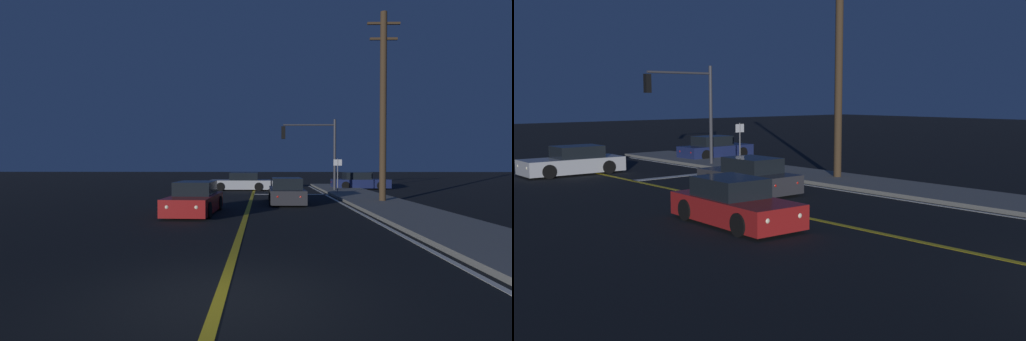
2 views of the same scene
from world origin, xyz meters
TOP-DOWN VIEW (x-y plane):
  - sidewalk_right at (6.65, 10.97)m, footprint 3.20×39.49m
  - lane_line_center at (0.00, 10.97)m, footprint 0.20×37.30m
  - lane_line_edge_right at (4.80, 10.97)m, footprint 0.16×37.30m
  - stop_bar at (2.52, 20.44)m, footprint 5.05×0.50m
  - car_far_approaching_silver at (-0.98, 24.38)m, footprint 4.67×2.05m
  - car_parked_curb_navy at (8.39, 25.88)m, footprint 4.52×1.94m
  - car_lead_oncoming_charcoal at (1.91, 14.81)m, footprint 1.85×4.45m
  - car_mid_block_red at (-2.19, 10.48)m, footprint 2.02×4.46m
  - traffic_signal_near_right at (4.38, 22.74)m, footprint 3.93×0.28m
  - utility_pole_right at (6.95, 14.81)m, footprint 1.69×0.34m
  - street_sign_corner at (5.55, 19.94)m, footprint 0.56×0.11m

SIDE VIEW (x-z plane):
  - lane_line_center at x=0.00m, z-range 0.00..0.01m
  - lane_line_edge_right at x=4.80m, z-range 0.00..0.01m
  - stop_bar at x=2.52m, z-range 0.00..0.01m
  - sidewalk_right at x=6.65m, z-range 0.00..0.15m
  - car_lead_oncoming_charcoal at x=1.91m, z-range -0.09..1.25m
  - car_parked_curb_navy at x=8.39m, z-range -0.09..1.25m
  - car_mid_block_red at x=-2.19m, z-range -0.09..1.25m
  - car_far_approaching_silver at x=-0.98m, z-range -0.09..1.25m
  - street_sign_corner at x=5.55m, z-range 0.41..2.79m
  - traffic_signal_near_right at x=4.38m, z-range 0.89..6.12m
  - utility_pole_right at x=6.95m, z-range 0.15..10.11m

